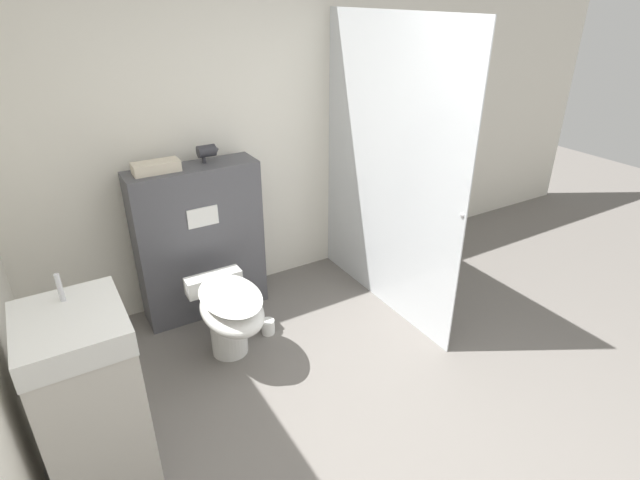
# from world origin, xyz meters

# --- Properties ---
(wall_back) EXTENTS (8.00, 0.06, 2.50)m
(wall_back) POSITION_xyz_m (0.00, 2.36, 1.25)
(wall_back) COLOR silver
(wall_back) RESTS_ON ground_plane
(partition_panel) EXTENTS (0.92, 0.29, 1.17)m
(partition_panel) POSITION_xyz_m (-0.42, 2.13, 0.58)
(partition_panel) COLOR #4C4C51
(partition_panel) RESTS_ON ground_plane
(shower_glass) EXTENTS (0.04, 1.58, 2.15)m
(shower_glass) POSITION_xyz_m (0.83, 1.54, 1.07)
(shower_glass) COLOR silver
(shower_glass) RESTS_ON ground_plane
(toilet) EXTENTS (0.39, 0.68, 0.53)m
(toilet) POSITION_xyz_m (-0.46, 1.49, 0.35)
(toilet) COLOR white
(toilet) RESTS_ON ground_plane
(sink_vanity) EXTENTS (0.46, 0.53, 1.13)m
(sink_vanity) POSITION_xyz_m (-1.38, 0.94, 0.49)
(sink_vanity) COLOR beige
(sink_vanity) RESTS_ON ground_plane
(hair_drier) EXTENTS (0.15, 0.09, 0.13)m
(hair_drier) POSITION_xyz_m (-0.28, 2.16, 1.25)
(hair_drier) COLOR #2D2D33
(hair_drier) RESTS_ON partition_panel
(folded_towel) EXTENTS (0.31, 0.13, 0.07)m
(folded_towel) POSITION_xyz_m (-0.65, 2.13, 1.21)
(folded_towel) COLOR beige
(folded_towel) RESTS_ON partition_panel
(spare_toilet_roll) EXTENTS (0.10, 0.10, 0.11)m
(spare_toilet_roll) POSITION_xyz_m (-0.15, 1.58, 0.06)
(spare_toilet_roll) COLOR white
(spare_toilet_roll) RESTS_ON ground_plane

